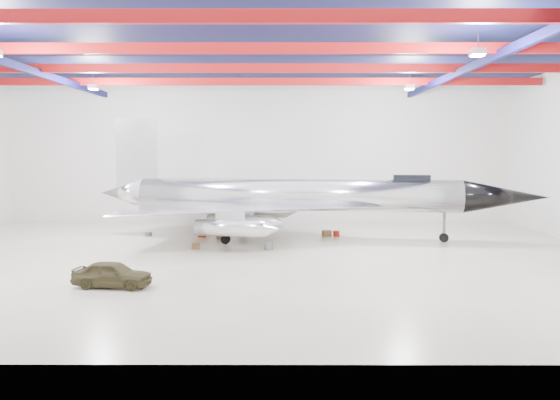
{
  "coord_description": "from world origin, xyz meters",
  "views": [
    {
      "loc": [
        1.91,
        -28.9,
        5.57
      ],
      "look_at": [
        1.83,
        2.0,
        2.87
      ],
      "focal_mm": 35.0,
      "sensor_mm": 36.0,
      "label": 1
    }
  ],
  "objects": [
    {
      "name": "ceiling",
      "position": [
        0.0,
        0.0,
        11.0
      ],
      "size": [
        40.0,
        40.0,
        0.0
      ],
      "primitive_type": "plane",
      "rotation": [
        3.14,
        0.0,
        0.0
      ],
      "color": "#0A0F38",
      "rests_on": "wall_back"
    },
    {
      "name": "ceiling_structure",
      "position": [
        0.0,
        0.0,
        10.32
      ],
      "size": [
        39.5,
        29.5,
        1.08
      ],
      "color": "maroon",
      "rests_on": "ceiling"
    },
    {
      "name": "crate_small",
      "position": [
        -7.0,
        7.2,
        0.12
      ],
      "size": [
        0.43,
        0.39,
        0.24
      ],
      "primitive_type": "cube",
      "rotation": [
        0.0,
        0.0,
        -0.4
      ],
      "color": "#59595B",
      "rests_on": "floor"
    },
    {
      "name": "spares_box",
      "position": [
        1.31,
        10.63,
        0.19
      ],
      "size": [
        0.56,
        0.56,
        0.38
      ],
      "primitive_type": "cylinder",
      "rotation": [
        0.0,
        0.0,
        0.41
      ],
      "color": "#59595B",
      "rests_on": "floor"
    },
    {
      "name": "engine_drum",
      "position": [
        1.16,
        2.02,
        0.24
      ],
      "size": [
        0.62,
        0.62,
        0.48
      ],
      "primitive_type": "cylinder",
      "rotation": [
        0.0,
        0.0,
        -0.17
      ],
      "color": "#59595B",
      "rests_on": "floor"
    },
    {
      "name": "crate_ply",
      "position": [
        -3.06,
        2.34,
        0.16
      ],
      "size": [
        0.54,
        0.47,
        0.32
      ],
      "primitive_type": "cube",
      "rotation": [
        0.0,
        0.0,
        0.26
      ],
      "color": "olive",
      "rests_on": "floor"
    },
    {
      "name": "floor",
      "position": [
        0.0,
        0.0,
        0.0
      ],
      "size": [
        40.0,
        40.0,
        0.0
      ],
      "primitive_type": "plane",
      "color": "#BCB096",
      "rests_on": "ground"
    },
    {
      "name": "jet_aircraft",
      "position": [
        2.85,
        5.92,
        2.56
      ],
      "size": [
        28.62,
        18.42,
        7.82
      ],
      "rotation": [
        0.0,
        0.0,
        -0.14
      ],
      "color": "silver",
      "rests_on": "floor"
    },
    {
      "name": "oil_barrel",
      "position": [
        -2.03,
        6.06,
        0.19
      ],
      "size": [
        0.63,
        0.54,
        0.39
      ],
      "primitive_type": "cube",
      "rotation": [
        0.0,
        0.0,
        0.2
      ],
      "color": "olive",
      "rests_on": "floor"
    },
    {
      "name": "wall_back",
      "position": [
        0.0,
        15.0,
        5.5
      ],
      "size": [
        40.0,
        0.0,
        40.0
      ],
      "primitive_type": "plane",
      "rotation": [
        1.57,
        0.0,
        0.0
      ],
      "color": "silver",
      "rests_on": "floor"
    },
    {
      "name": "jeep",
      "position": [
        -5.09,
        -6.73,
        0.55
      ],
      "size": [
        3.37,
        1.7,
        1.1
      ],
      "primitive_type": "imported",
      "rotation": [
        0.0,
        0.0,
        1.45
      ],
      "color": "#3C361E",
      "rests_on": "floor"
    },
    {
      "name": "parts_bin",
      "position": [
        4.93,
        7.09,
        0.19
      ],
      "size": [
        0.66,
        0.58,
        0.39
      ],
      "primitive_type": "cube",
      "rotation": [
        0.0,
        0.0,
        0.28
      ],
      "color": "olive",
      "rests_on": "floor"
    },
    {
      "name": "toolbox_red",
      "position": [
        -3.32,
        6.68,
        0.16
      ],
      "size": [
        0.48,
        0.4,
        0.32
      ],
      "primitive_type": "cube",
      "rotation": [
        0.0,
        0.0,
        -0.05
      ],
      "color": "#9B170F",
      "rests_on": "floor"
    },
    {
      "name": "tool_chest",
      "position": [
        5.56,
        6.96,
        0.19
      ],
      "size": [
        0.57,
        0.57,
        0.39
      ],
      "primitive_type": "cylinder",
      "rotation": [
        0.0,
        0.0,
        0.4
      ],
      "color": "#9B170F",
      "rests_on": "floor"
    }
  ]
}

